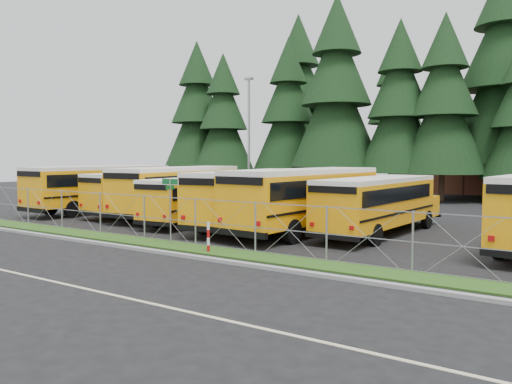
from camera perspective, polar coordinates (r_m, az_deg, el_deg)
ground at (r=21.28m, az=-3.09°, el=-5.98°), size 120.00×120.00×0.00m
curb at (r=18.91m, az=-8.74°, el=-7.10°), size 50.00×0.25×0.12m
grass_verge at (r=19.96m, az=-6.02°, el=-6.58°), size 50.00×1.40×0.06m
road_lane_line at (r=15.73m, az=-20.98°, el=-9.80°), size 50.00×0.12×0.01m
chainlink_fence at (r=20.34m, az=-4.78°, el=-3.60°), size 44.00×0.10×2.00m
brick_building at (r=57.20m, az=26.98°, el=2.88°), size 22.00×10.00×6.00m
bus_0 at (r=35.22m, az=-16.81°, el=0.34°), size 3.27×11.90×3.09m
bus_1 at (r=32.63m, az=-11.44°, el=-0.17°), size 3.29×10.54×2.72m
bus_2 at (r=31.32m, az=-8.40°, el=0.03°), size 3.94×11.98×3.08m
bus_3 at (r=28.21m, az=-6.02°, el=-0.91°), size 3.19×9.95×2.56m
bus_4 at (r=26.31m, az=-0.03°, el=-0.77°), size 4.09×11.67×3.00m
bus_5 at (r=24.70m, az=6.22°, el=-0.96°), size 3.77×12.10×3.12m
bus_6 at (r=24.43m, az=14.04°, el=-1.57°), size 3.16×10.58×2.74m
street_sign at (r=20.96m, az=-9.77°, el=-0.58°), size 0.84×0.55×2.81m
striped_bollard at (r=19.36m, az=-5.47°, el=-5.20°), size 0.11×0.11×1.20m
light_standard at (r=41.03m, az=-0.82°, el=6.53°), size 0.70×0.35×10.14m
conifer_0 at (r=56.75m, az=-6.72°, el=8.63°), size 7.50×7.50×16.59m
conifer_1 at (r=53.53m, az=-3.75°, el=7.90°), size 6.63×6.63×14.67m
conifer_2 at (r=52.59m, az=3.69°, el=8.75°), size 7.28×7.28×16.09m
conifer_3 at (r=48.41m, az=9.16°, el=10.81°), size 8.57×8.57×18.95m
conifer_4 at (r=46.11m, az=16.05°, el=9.08°), size 7.14×7.14×15.78m
conifer_5 at (r=44.91m, az=20.67°, el=9.05°), size 7.09×7.09×15.68m
conifer_10 at (r=59.13m, az=4.81°, el=10.21°), size 9.13×9.13×20.19m
conifer_11 at (r=55.44m, az=15.53°, el=8.30°), size 7.22×7.22×15.98m
conifer_12 at (r=49.22m, az=26.49°, el=11.63°), size 9.56×9.56×21.15m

